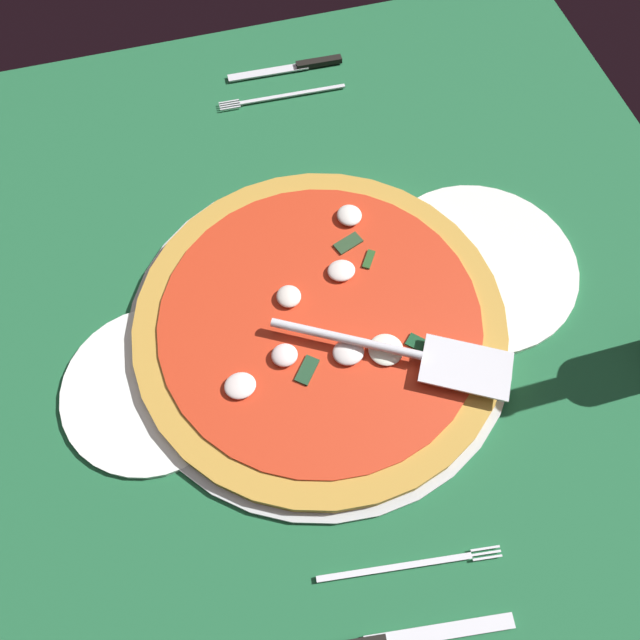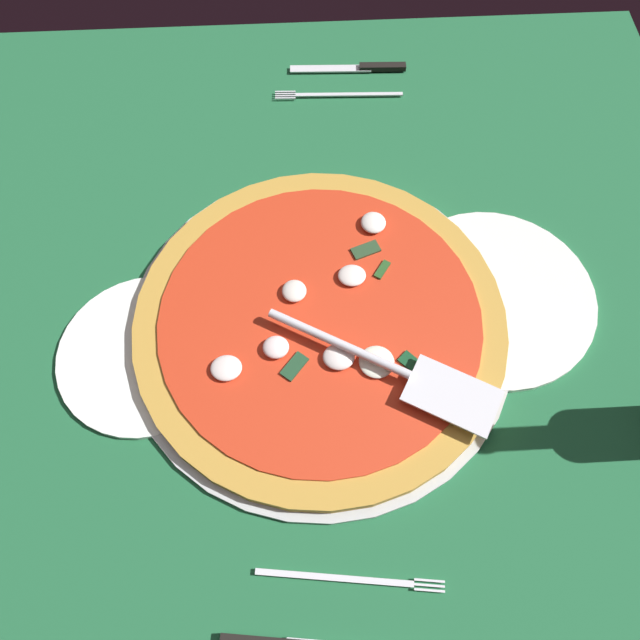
# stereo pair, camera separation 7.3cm
# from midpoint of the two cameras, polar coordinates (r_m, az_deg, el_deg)

# --- Properties ---
(ground_plane) EXTENTS (1.03, 1.03, 0.01)m
(ground_plane) POSITION_cam_midpoint_polar(r_m,az_deg,el_deg) (0.76, 3.55, 0.85)
(ground_plane) COLOR #206138
(checker_pattern) EXTENTS (1.03, 1.03, 0.00)m
(checker_pattern) POSITION_cam_midpoint_polar(r_m,az_deg,el_deg) (0.76, 3.57, 1.01)
(checker_pattern) COLOR white
(checker_pattern) RESTS_ON ground_plane
(pizza_pan) EXTENTS (0.46, 0.46, 0.01)m
(pizza_pan) POSITION_cam_midpoint_polar(r_m,az_deg,el_deg) (0.74, 2.80, -0.80)
(pizza_pan) COLOR #B5BABB
(pizza_pan) RESTS_ON ground_plane
(dinner_plate_left) EXTENTS (0.25, 0.25, 0.01)m
(dinner_plate_left) POSITION_cam_midpoint_polar(r_m,az_deg,el_deg) (0.79, 18.16, 1.60)
(dinner_plate_left) COLOR white
(dinner_plate_left) RESTS_ON ground_plane
(dinner_plate_right) EXTENTS (0.20, 0.20, 0.01)m
(dinner_plate_right) POSITION_cam_midpoint_polar(r_m,az_deg,el_deg) (0.74, -13.02, -3.33)
(dinner_plate_right) COLOR white
(dinner_plate_right) RESTS_ON ground_plane
(pizza) EXTENTS (0.44, 0.44, 0.03)m
(pizza) POSITION_cam_midpoint_polar(r_m,az_deg,el_deg) (0.73, 2.86, -0.34)
(pizza) COLOR gold
(pizza) RESTS_ON pizza_pan
(pizza_server) EXTENTS (0.25, 0.16, 0.01)m
(pizza_server) POSITION_cam_midpoint_polar(r_m,az_deg,el_deg) (0.68, 9.86, -4.74)
(pizza_server) COLOR silver
(pizza_server) RESTS_ON pizza
(place_setting_near) EXTENTS (0.20, 0.13, 0.01)m
(place_setting_near) POSITION_cam_midpoint_polar(r_m,az_deg,el_deg) (0.99, 4.92, 20.73)
(place_setting_near) COLOR white
(place_setting_near) RESTS_ON ground_plane
(place_setting_far) EXTENTS (0.22, 0.16, 0.01)m
(place_setting_far) POSITION_cam_midpoint_polar(r_m,az_deg,el_deg) (0.66, 4.41, -25.70)
(place_setting_far) COLOR white
(place_setting_far) RESTS_ON ground_plane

